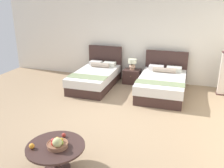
% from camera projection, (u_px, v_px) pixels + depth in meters
% --- Properties ---
extents(ground_plane, '(10.10, 10.03, 0.02)m').
position_uv_depth(ground_plane, '(106.00, 117.00, 6.14)').
color(ground_plane, '#9E8262').
extents(wall_back, '(10.10, 0.12, 2.87)m').
position_uv_depth(wall_back, '(137.00, 39.00, 8.53)').
color(wall_back, white).
rests_on(wall_back, ground).
extents(bed_near_window, '(1.25, 2.19, 1.18)m').
position_uv_depth(bed_near_window, '(96.00, 78.00, 8.14)').
color(bed_near_window, '#3B2622').
rests_on(bed_near_window, ground).
extents(bed_near_corner, '(1.40, 2.16, 1.15)m').
position_uv_depth(bed_near_corner, '(162.00, 84.00, 7.49)').
color(bed_near_corner, '#3B2622').
rests_on(bed_near_corner, ground).
extents(nightstand, '(0.57, 0.46, 0.48)m').
position_uv_depth(nightstand, '(132.00, 76.00, 8.46)').
color(nightstand, '#3B2622').
rests_on(nightstand, ground).
extents(table_lamp, '(0.29, 0.29, 0.37)m').
position_uv_depth(table_lamp, '(132.00, 63.00, 8.33)').
color(table_lamp, tan).
rests_on(table_lamp, nightstand).
extents(coffee_table, '(0.99, 0.99, 0.47)m').
position_uv_depth(coffee_table, '(56.00, 150.00, 4.15)').
color(coffee_table, '#3B2622').
rests_on(coffee_table, ground).
extents(fruit_bowl, '(0.35, 0.35, 0.22)m').
position_uv_depth(fruit_bowl, '(57.00, 144.00, 4.04)').
color(fruit_bowl, '#8E5D43').
rests_on(fruit_bowl, coffee_table).
extents(loose_apple, '(0.07, 0.07, 0.07)m').
position_uv_depth(loose_apple, '(64.00, 135.00, 4.37)').
color(loose_apple, '#B33228').
rests_on(loose_apple, coffee_table).
extents(loose_orange, '(0.09, 0.09, 0.09)m').
position_uv_depth(loose_orange, '(32.00, 146.00, 4.03)').
color(loose_orange, orange).
rests_on(loose_orange, coffee_table).
extents(floor_lamp_corner, '(0.24, 0.24, 1.32)m').
position_uv_depth(floor_lamp_corner, '(223.00, 74.00, 7.36)').
color(floor_lamp_corner, '#452827').
rests_on(floor_lamp_corner, ground).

